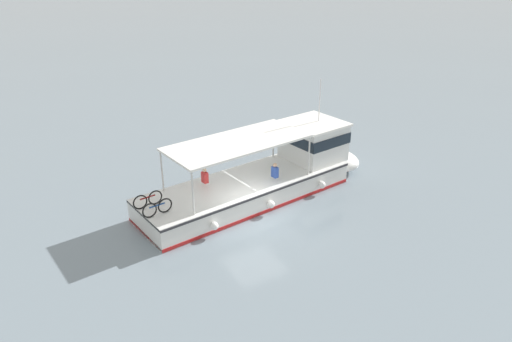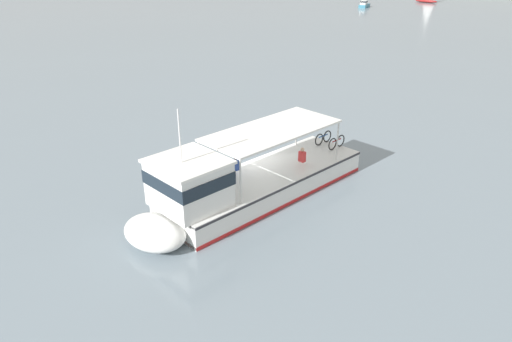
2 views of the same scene
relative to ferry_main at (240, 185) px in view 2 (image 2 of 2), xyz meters
The scene contains 4 objects.
ground_plane 3.22m from the ferry_main, 134.61° to the left, with size 400.00×400.00×0.00m, color gray.
ferry_main is the anchor object (origin of this frame).
motorboat_near_starboard 80.09m from the ferry_main, 129.19° to the left, with size 2.85×3.79×1.26m.
sailboat_outer_anchorage 92.94m from the ferry_main, 121.87° to the left, with size 4.97×2.20×5.40m.
Camera 2 is at (18.51, -12.88, 10.92)m, focal length 33.90 mm.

